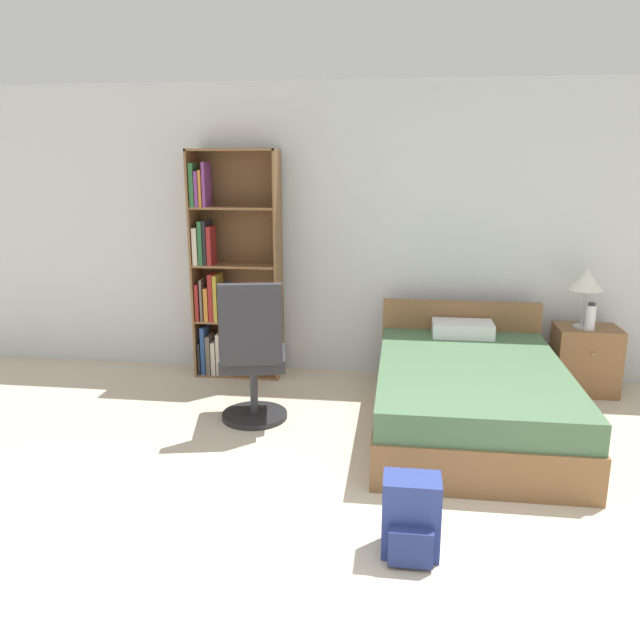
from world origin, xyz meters
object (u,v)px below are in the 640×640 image
at_px(bed, 469,393).
at_px(water_bottle, 590,317).
at_px(nightstand, 585,360).
at_px(table_lamp, 587,281).
at_px(office_chair, 253,358).
at_px(backpack_blue, 411,518).
at_px(bookshelf, 226,274).

height_order(bed, water_bottle, water_bottle).
distance_m(nightstand, water_bottle, 0.41).
height_order(table_lamp, water_bottle, table_lamp).
distance_m(bed, table_lamp, 1.47).
distance_m(bed, office_chair, 1.62).
bearing_deg(table_lamp, bed, -140.05).
relative_size(bed, office_chair, 1.85).
distance_m(office_chair, backpack_blue, 1.90).
xyz_separation_m(nightstand, table_lamp, (-0.06, -0.03, 0.68)).
bearing_deg(water_bottle, bed, -143.61).
relative_size(bed, water_bottle, 8.85).
relative_size(water_bottle, backpack_blue, 0.56).
xyz_separation_m(bed, backpack_blue, (-0.44, -1.65, -0.06)).
height_order(bookshelf, table_lamp, bookshelf).
bearing_deg(backpack_blue, nightstand, 59.27).
relative_size(office_chair, nightstand, 1.93).
xyz_separation_m(bed, table_lamp, (0.99, 0.83, 0.71)).
bearing_deg(office_chair, water_bottle, 19.53).
bearing_deg(office_chair, table_lamp, 21.16).
relative_size(bookshelf, bed, 0.99).
bearing_deg(nightstand, bed, -140.89).
bearing_deg(bed, table_lamp, 39.95).
xyz_separation_m(bookshelf, table_lamp, (3.08, -0.11, 0.03)).
bearing_deg(water_bottle, bookshelf, 176.72).
bearing_deg(bed, office_chair, -173.82).
distance_m(bookshelf, table_lamp, 3.08).
height_order(office_chair, nightstand, office_chair).
distance_m(water_bottle, backpack_blue, 2.86).
bearing_deg(table_lamp, bookshelf, 177.95).
xyz_separation_m(bookshelf, nightstand, (3.14, -0.08, -0.65)).
height_order(nightstand, backpack_blue, nightstand).
relative_size(bookshelf, office_chair, 1.83).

